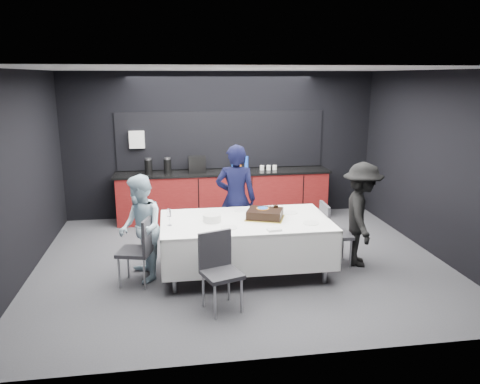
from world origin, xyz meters
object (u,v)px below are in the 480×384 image
cake_assembly (265,214)px  person_center (236,199)px  chair_left (141,246)px  person_left (140,229)px  party_table (245,229)px  chair_right (331,230)px  person_right (361,215)px  champagne_flute (169,214)px  plate_stack (212,218)px  chair_near (219,265)px

cake_assembly → person_center: person_center is taller
chair_left → person_left: (0.00, 0.15, 0.19)m
party_table → chair_right: 1.29m
person_right → champagne_flute: bearing=109.3°
plate_stack → chair_near: bearing=-90.6°
plate_stack → person_right: 2.18m
champagne_flute → person_right: person_right is taller
chair_left → plate_stack: bearing=8.7°
person_left → chair_right: bearing=79.5°
chair_near → person_center: (0.46, 1.78, 0.32)m
cake_assembly → plate_stack: bearing=-177.0°
champagne_flute → chair_right: 2.37m
party_table → chair_near: chair_near is taller
chair_left → person_right: size_ratio=0.61×
champagne_flute → person_right: size_ratio=0.15×
chair_right → person_left: (-2.71, -0.12, 0.19)m
chair_near → person_right: size_ratio=0.61×
chair_near → person_center: 1.87m
cake_assembly → chair_near: (-0.75, -0.98, -0.31)m
plate_stack → chair_right: chair_right is taller
chair_right → person_left: bearing=-177.5°
plate_stack → person_left: 0.97m
chair_right → person_center: 1.52m
chair_left → chair_near: 1.24m
chair_left → person_left: 0.24m
champagne_flute → person_center: person_center is taller
chair_left → person_left: size_ratio=0.64×
person_center → person_right: bearing=166.6°
party_table → cake_assembly: 0.35m
party_table → chair_left: 1.44m
person_center → person_left: person_center is taller
chair_right → person_center: size_ratio=0.54×
person_left → person_center: bearing=107.7°
party_table → person_center: (-0.02, 0.82, 0.21)m
chair_right → chair_near: size_ratio=1.00×
party_table → person_center: size_ratio=1.36×
cake_assembly → person_right: (1.43, 0.03, -0.08)m
chair_near → cake_assembly: bearing=52.4°
chair_right → person_center: person_center is taller
party_table → champagne_flute: 1.09m
plate_stack → chair_left: 1.02m
plate_stack → person_right: size_ratio=0.16×
cake_assembly → champagne_flute: size_ratio=2.77×
chair_left → person_right: 3.15m
chair_left → person_center: 1.75m
champagne_flute → chair_right: champagne_flute is taller
party_table → cake_assembly: cake_assembly is taller
person_left → cake_assembly: bearing=78.2°
chair_left → cake_assembly: bearing=6.2°
cake_assembly → chair_near: bearing=-127.6°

